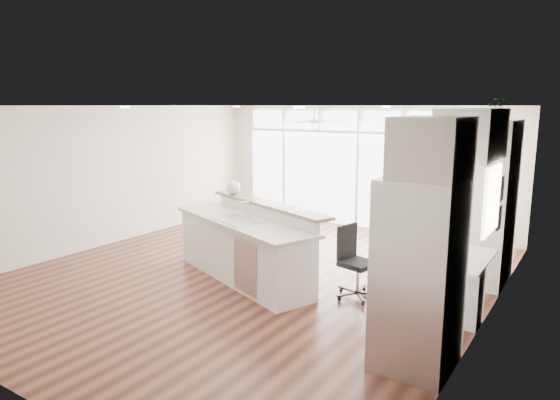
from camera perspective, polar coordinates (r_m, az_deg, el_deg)
The scene contains 23 objects.
floor at distance 8.21m, azimuth -2.97°, elevation -8.57°, with size 7.00×8.00×0.02m, color #3E1C13.
ceiling at distance 7.74m, azimuth -3.17°, elevation 10.72°, with size 7.00×8.00×0.02m, color silver.
wall_back at distance 11.30m, azimuth 9.07°, elevation 3.74°, with size 7.00×0.04×2.70m, color beige.
wall_left at distance 10.31m, azimuth -18.96°, elevation 2.63°, with size 0.04×8.00×2.70m, color beige.
wall_right at distance 6.47m, azimuth 22.78°, elevation -2.17°, with size 0.04×8.00×2.70m, color beige.
glass_wall at distance 11.28m, azimuth 8.90°, elevation 2.20°, with size 5.80×0.06×2.08m, color white.
transom_row at distance 11.17m, azimuth 9.10°, elevation 8.97°, with size 5.90×0.06×0.40m, color white.
desk_window at distance 6.73m, azimuth 23.06°, elevation 0.02°, with size 0.04×0.85×0.85m, color white.
ceiling_fan at distance 10.37m, azimuth 3.92°, elevation 9.50°, with size 1.16×1.16×0.32m, color silver.
recessed_lights at distance 7.91m, azimuth -2.29°, elevation 10.58°, with size 3.40×3.00×0.02m, color white.
oven_cabinet at distance 8.28m, azimuth 22.85°, elevation -0.20°, with size 0.64×1.20×2.50m, color white.
desk_nook at distance 7.08m, azimuth 19.70°, elevation -9.04°, with size 0.72×1.30×0.76m, color white.
upper_cabinets at distance 6.69m, azimuth 21.11°, elevation 7.02°, with size 0.64×1.30×0.64m, color white.
refrigerator at distance 5.38m, azimuth 15.64°, elevation -8.12°, with size 0.76×0.90×2.00m, color silver.
fridge_cabinet at distance 5.10m, azimuth 17.02°, elevation 5.75°, with size 0.64×0.90×0.60m, color white.
framed_photos at distance 7.36m, azimuth 23.86°, elevation -0.38°, with size 0.06×0.22×0.80m, color black.
kitchen_island at distance 7.84m, azimuth -4.30°, elevation -4.90°, with size 2.98×1.12×1.18m, color white.
rug at distance 7.37m, azimuth 13.17°, elevation -10.99°, with size 0.92×0.67×0.01m, color #321B10.
office_chair at distance 7.18m, azimuth 8.92°, elevation -7.14°, with size 0.53×0.49×1.03m, color black.
fishbowl at distance 8.69m, azimuth -5.37°, elevation 1.44°, with size 0.25×0.25×0.25m, color silver.
monitor at distance 6.93m, azimuth 19.37°, elevation -4.27°, with size 0.09×0.53×0.44m, color black.
keyboard at distance 7.02m, azimuth 17.92°, elevation -5.77°, with size 0.13×0.36×0.02m, color silver.
potted_plant at distance 8.16m, azimuth 23.56°, elevation 9.29°, with size 0.28×0.31×0.24m, color #234F22.
Camera 1 is at (4.60, -6.23, 2.70)m, focal length 32.00 mm.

